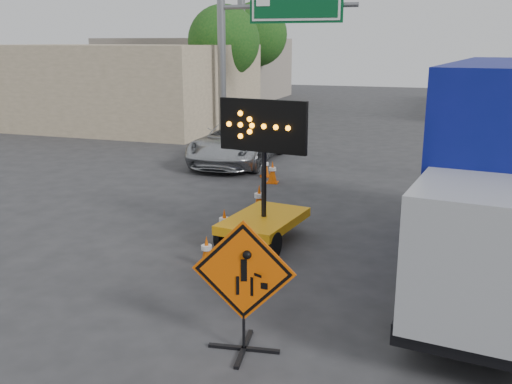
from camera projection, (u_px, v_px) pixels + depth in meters
The scene contains 14 objects.
ground at pixel (170, 355), 7.77m from camera, with size 100.00×100.00×0.00m, color #2D2D30.
storefront_left_near at pixel (104, 84), 29.93m from camera, with size 14.00×10.00×4.00m, color #C5AE8E.
storefront_left_far at pixel (197, 69), 43.01m from camera, with size 12.00×10.00×4.40m, color gray.
highway_gantry at pixel (266, 19), 24.30m from camera, with size 6.18×0.38×6.90m.
tree_left_near at pixel (224, 41), 29.35m from camera, with size 3.71×3.71×6.03m.
tree_left_far at pixel (256, 35), 36.87m from camera, with size 4.10×4.10×6.66m.
construction_sign at pixel (244, 284), 7.64m from camera, with size 1.41×1.01×1.89m.
arrow_board at pixel (264, 212), 11.99m from camera, with size 1.91×2.28×3.03m.
pickup_truck at pixel (238, 142), 20.06m from camera, with size 2.42×5.26×1.46m, color #AAADB1.
cone_a at pixel (207, 252), 10.72m from camera, with size 0.36×0.36×0.63m.
cone_b at pixel (224, 224), 12.22m from camera, with size 0.39×0.39×0.70m.
cone_c at pixel (259, 199), 14.07m from camera, with size 0.42×0.42×0.74m.
cone_d at pixel (272, 172), 17.19m from camera, with size 0.39×0.39×0.68m.
cone_e at pixel (265, 167), 18.00m from camera, with size 0.43×0.43×0.65m.
Camera 1 is at (3.35, -6.20, 4.13)m, focal length 40.00 mm.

